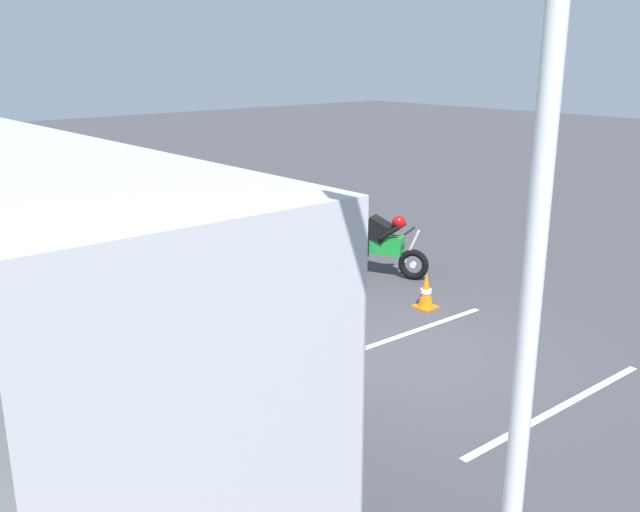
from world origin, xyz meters
TOP-DOWN VIEW (x-y plane):
  - ground_plane at (0.00, 0.00)m, footprint 80.00×80.00m
  - spectator_far_left at (0.12, 2.15)m, footprint 0.57×0.38m
  - spectator_left at (1.34, 2.12)m, footprint 0.57×0.38m
  - spectator_centre at (2.62, 1.92)m, footprint 0.58×0.38m
  - parked_motorcycle_silver at (3.66, 2.97)m, footprint 2.04×0.69m
  - parked_motorcycle_dark at (0.12, 2.71)m, footprint 2.05×0.58m
  - stunt_motorcycle at (2.83, -2.51)m, footprint 1.92×1.00m
  - flagpole at (-4.94, 4.83)m, footprint 0.78×0.36m
  - traffic_cone at (1.01, -1.79)m, footprint 0.34×0.34m
  - bay_line_a at (-2.39, -0.32)m, footprint 0.23×3.63m
  - bay_line_b at (0.45, -0.32)m, footprint 0.25×4.13m
  - bay_line_c at (3.28, -0.32)m, footprint 0.26×4.49m

SIDE VIEW (x-z plane):
  - ground_plane at x=0.00m, z-range 0.00..0.00m
  - bay_line_a at x=-2.39m, z-range 0.00..0.01m
  - bay_line_b at x=0.45m, z-range 0.00..0.01m
  - bay_line_c at x=3.28m, z-range 0.00..0.01m
  - traffic_cone at x=1.01m, z-range -0.01..0.62m
  - parked_motorcycle_silver at x=3.66m, z-range -0.01..0.97m
  - parked_motorcycle_dark at x=0.12m, z-range -0.01..0.97m
  - stunt_motorcycle at x=2.83m, z-range 0.00..1.23m
  - spectator_centre at x=2.62m, z-range 0.16..1.85m
  - spectator_far_left at x=0.12m, z-range 0.17..1.94m
  - spectator_left at x=1.34m, z-range 0.18..1.96m
  - flagpole at x=-4.94m, z-range -0.05..6.23m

